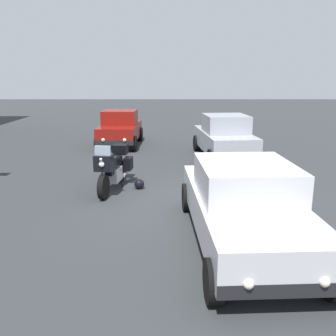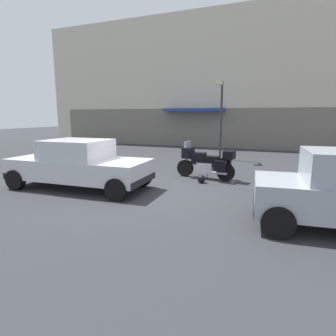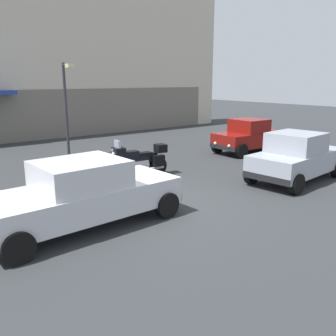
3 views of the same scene
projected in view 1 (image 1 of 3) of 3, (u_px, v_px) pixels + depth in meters
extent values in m
plane|color=#2D3033|center=(211.00, 207.00, 8.87)|extent=(80.00, 80.00, 0.00)
cylinder|color=black|center=(103.00, 187.00, 9.36)|extent=(0.65, 0.23, 0.64)
cylinder|color=black|center=(120.00, 171.00, 10.91)|extent=(0.65, 0.23, 0.64)
cylinder|color=#B7B7BC|center=(103.00, 170.00, 9.27)|extent=(0.33, 0.11, 0.68)
cube|color=#B7B7BC|center=(113.00, 174.00, 10.15)|extent=(0.65, 0.48, 0.36)
cube|color=black|center=(112.00, 166.00, 10.09)|extent=(1.13, 0.43, 0.28)
cube|color=black|center=(109.00, 162.00, 9.76)|extent=(0.56, 0.41, 0.24)
cube|color=black|center=(114.00, 159.00, 10.25)|extent=(0.60, 0.37, 0.12)
cube|color=black|center=(104.00, 163.00, 9.32)|extent=(0.42, 0.49, 0.40)
cube|color=#8C9EAD|center=(103.00, 151.00, 9.21)|extent=(0.13, 0.41, 0.28)
sphere|color=#EAEACC|center=(102.00, 164.00, 9.15)|extent=(0.14, 0.14, 0.14)
cylinder|color=black|center=(105.00, 158.00, 9.38)|extent=(0.13, 0.62, 0.04)
cylinder|color=#B7B7BC|center=(125.00, 173.00, 10.73)|extent=(0.56, 0.17, 0.09)
cube|color=black|center=(128.00, 164.00, 10.70)|extent=(0.42, 0.25, 0.36)
cube|color=black|center=(109.00, 163.00, 10.77)|extent=(0.42, 0.25, 0.36)
cube|color=black|center=(120.00, 149.00, 10.85)|extent=(0.41, 0.45, 0.28)
cylinder|color=black|center=(121.00, 183.00, 10.33)|extent=(0.04, 0.13, 0.29)
sphere|color=black|center=(139.00, 184.00, 10.25)|extent=(0.28, 0.28, 0.28)
cube|color=#9EA3AD|center=(224.00, 141.00, 13.94)|extent=(3.94, 2.00, 0.68)
cube|color=#9EA3AD|center=(226.00, 124.00, 13.63)|extent=(1.74, 1.66, 0.64)
cube|color=#8C9EAD|center=(221.00, 121.00, 14.36)|extent=(0.19, 1.39, 0.54)
cube|color=#8C9EAD|center=(231.00, 126.00, 12.91)|extent=(0.19, 1.39, 0.51)
cube|color=black|center=(213.00, 139.00, 15.78)|extent=(0.28, 1.64, 0.20)
cube|color=black|center=(237.00, 158.00, 12.21)|extent=(0.28, 1.64, 0.20)
cylinder|color=black|center=(197.00, 143.00, 15.35)|extent=(0.66, 0.28, 0.64)
cylinder|color=black|center=(234.00, 142.00, 15.50)|extent=(0.66, 0.28, 0.64)
cylinder|color=black|center=(212.00, 158.00, 12.55)|extent=(0.66, 0.28, 0.64)
cylinder|color=black|center=(256.00, 157.00, 12.70)|extent=(0.66, 0.28, 0.64)
sphere|color=silver|center=(203.00, 136.00, 15.76)|extent=(0.14, 0.14, 0.14)
sphere|color=silver|center=(224.00, 136.00, 15.85)|extent=(0.14, 0.14, 0.14)
cube|color=silver|center=(243.00, 211.00, 6.80)|extent=(4.58, 1.97, 0.64)
cube|color=silver|center=(246.00, 179.00, 6.60)|extent=(1.97, 1.71, 0.60)
cube|color=#8C9EAD|center=(260.00, 195.00, 5.73)|extent=(0.13, 1.50, 0.51)
cube|color=#8C9EAD|center=(234.00, 167.00, 7.47)|extent=(0.13, 1.50, 0.48)
cube|color=black|center=(285.00, 289.00, 4.72)|extent=(0.20, 1.76, 0.20)
cube|color=black|center=(220.00, 187.00, 8.98)|extent=(0.20, 1.76, 0.20)
cylinder|color=black|center=(333.00, 278.00, 5.17)|extent=(0.65, 0.25, 0.64)
cylinder|color=black|center=(214.00, 281.00, 5.09)|extent=(0.65, 0.25, 0.64)
cylinder|color=black|center=(259.00, 196.00, 8.66)|extent=(0.65, 0.25, 0.64)
cylinder|color=black|center=(187.00, 197.00, 8.58)|extent=(0.65, 0.25, 0.64)
sphere|color=silver|center=(325.00, 282.00, 4.67)|extent=(0.14, 0.14, 0.14)
sphere|color=silver|center=(248.00, 284.00, 4.62)|extent=(0.14, 0.14, 0.14)
cube|color=maroon|center=(120.00, 131.00, 16.41)|extent=(3.45, 1.66, 0.64)
cube|color=maroon|center=(120.00, 117.00, 16.26)|extent=(1.44, 1.48, 0.60)
cube|color=#8C9EAD|center=(117.00, 119.00, 15.63)|extent=(0.10, 1.33, 0.51)
cube|color=#8C9EAD|center=(122.00, 116.00, 16.89)|extent=(0.10, 1.33, 0.48)
cube|color=black|center=(114.00, 143.00, 14.86)|extent=(0.17, 1.56, 0.20)
cube|color=black|center=(126.00, 131.00, 18.06)|extent=(0.17, 1.56, 0.20)
cylinder|color=black|center=(134.00, 144.00, 15.26)|extent=(0.65, 0.24, 0.64)
cylinder|color=black|center=(98.00, 143.00, 15.30)|extent=(0.65, 0.24, 0.64)
cylinder|color=black|center=(140.00, 134.00, 17.68)|extent=(0.65, 0.24, 0.64)
cylinder|color=black|center=(109.00, 134.00, 17.72)|extent=(0.65, 0.24, 0.64)
sphere|color=silver|center=(125.00, 140.00, 14.77)|extent=(0.14, 0.14, 0.14)
sphere|color=silver|center=(103.00, 140.00, 14.80)|extent=(0.14, 0.14, 0.14)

